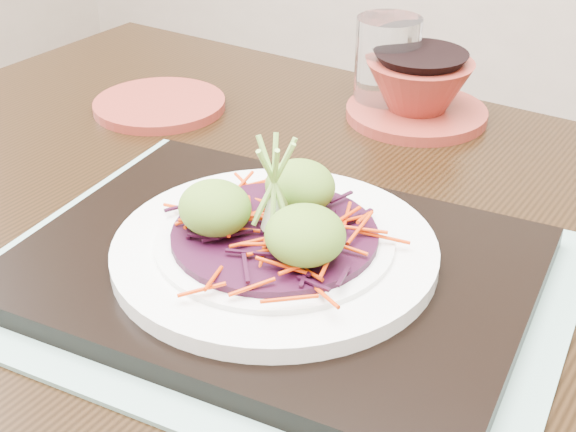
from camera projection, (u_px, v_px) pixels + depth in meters
The scene contains 11 objects.
dining_table at pixel (307, 320), 0.72m from camera, with size 1.14×0.80×0.68m.
placemat at pixel (275, 278), 0.62m from camera, with size 0.44×0.34×0.00m, color gray.
serving_tray at pixel (275, 267), 0.61m from camera, with size 0.38×0.28×0.02m, color black.
white_plate at pixel (275, 248), 0.61m from camera, with size 0.25×0.25×0.02m.
cabbage_bed at pixel (275, 234), 0.60m from camera, with size 0.16×0.16×0.01m, color black.
carrot_julienne at pixel (275, 226), 0.60m from camera, with size 0.19×0.19×0.01m, color #C42D03, non-canonical shape.
guacamole_scoops at pixel (274, 209), 0.59m from camera, with size 0.13×0.12×0.04m.
scallion_garnish at pixel (274, 187), 0.58m from camera, with size 0.06×0.06×0.09m, color #83B849, non-canonical shape.
terracotta_side_plate at pixel (160, 105), 0.91m from camera, with size 0.15×0.15×0.01m, color maroon.
water_glass at pixel (387, 64), 0.89m from camera, with size 0.07×0.07×0.10m, color white.
terracotta_bowl_set at pixel (418, 93), 0.88m from camera, with size 0.20×0.20×0.07m.
Camera 1 is at (0.27, -0.40, 1.04)m, focal length 50.00 mm.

